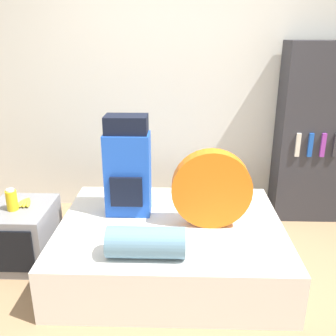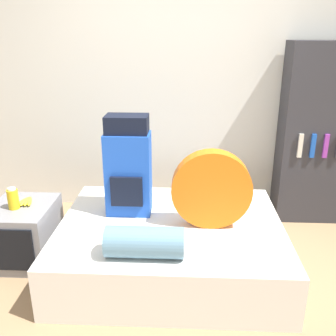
{
  "view_description": "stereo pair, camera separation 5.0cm",
  "coord_description": "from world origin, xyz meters",
  "px_view_note": "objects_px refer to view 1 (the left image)",
  "views": [
    {
      "loc": [
        0.05,
        -2.08,
        1.79
      ],
      "look_at": [
        -0.03,
        0.51,
        0.85
      ],
      "focal_mm": 40.0,
      "sensor_mm": 36.0,
      "label": 1
    },
    {
      "loc": [
        0.1,
        -2.08,
        1.79
      ],
      "look_at": [
        -0.03,
        0.51,
        0.85
      ],
      "focal_mm": 40.0,
      "sensor_mm": 36.0,
      "label": 2
    }
  ],
  "objects_px": {
    "television": "(23,234)",
    "bookshelf": "(324,134)",
    "canister": "(12,200)",
    "sleeping_roll": "(146,242)",
    "tent_bag": "(211,189)",
    "backpack": "(128,168)"
  },
  "relations": [
    {
      "from": "backpack",
      "to": "television",
      "type": "relative_size",
      "value": 1.4
    },
    {
      "from": "sleeping_roll",
      "to": "television",
      "type": "bearing_deg",
      "value": 153.58
    },
    {
      "from": "sleeping_roll",
      "to": "canister",
      "type": "relative_size",
      "value": 2.95
    },
    {
      "from": "canister",
      "to": "bookshelf",
      "type": "relative_size",
      "value": 0.1
    },
    {
      "from": "bookshelf",
      "to": "sleeping_roll",
      "type": "bearing_deg",
      "value": -138.27
    },
    {
      "from": "tent_bag",
      "to": "sleeping_roll",
      "type": "xyz_separation_m",
      "value": [
        -0.45,
        -0.45,
        -0.19
      ]
    },
    {
      "from": "bookshelf",
      "to": "tent_bag",
      "type": "bearing_deg",
      "value": -139.49
    },
    {
      "from": "sleeping_roll",
      "to": "bookshelf",
      "type": "distance_m",
      "value": 2.18
    },
    {
      "from": "television",
      "to": "canister",
      "type": "bearing_deg",
      "value": -127.2
    },
    {
      "from": "television",
      "to": "backpack",
      "type": "bearing_deg",
      "value": 7.62
    },
    {
      "from": "sleeping_roll",
      "to": "television",
      "type": "xyz_separation_m",
      "value": [
        -1.06,
        0.53,
        -0.26
      ]
    },
    {
      "from": "bookshelf",
      "to": "television",
      "type": "bearing_deg",
      "value": -161.24
    },
    {
      "from": "backpack",
      "to": "sleeping_roll",
      "type": "distance_m",
      "value": 0.73
    },
    {
      "from": "backpack",
      "to": "canister",
      "type": "xyz_separation_m",
      "value": [
        -0.89,
        -0.15,
        -0.22
      ]
    },
    {
      "from": "backpack",
      "to": "tent_bag",
      "type": "distance_m",
      "value": 0.68
    },
    {
      "from": "television",
      "to": "bookshelf",
      "type": "height_order",
      "value": "bookshelf"
    },
    {
      "from": "sleeping_roll",
      "to": "canister",
      "type": "bearing_deg",
      "value": 155.78
    },
    {
      "from": "tent_bag",
      "to": "sleeping_roll",
      "type": "relative_size",
      "value": 1.16
    },
    {
      "from": "sleeping_roll",
      "to": "bookshelf",
      "type": "bearing_deg",
      "value": 41.73
    },
    {
      "from": "television",
      "to": "canister",
      "type": "relative_size",
      "value": 3.29
    },
    {
      "from": "tent_bag",
      "to": "bookshelf",
      "type": "height_order",
      "value": "bookshelf"
    },
    {
      "from": "backpack",
      "to": "canister",
      "type": "relative_size",
      "value": 4.6
    }
  ]
}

